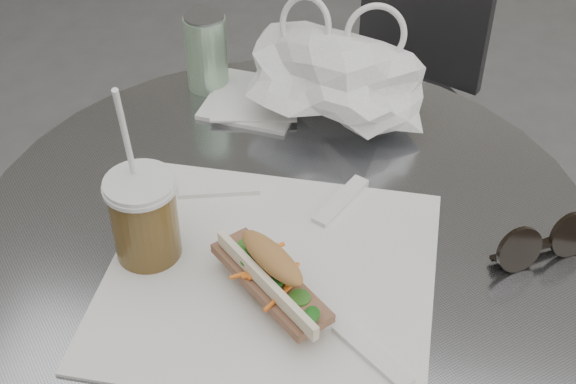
% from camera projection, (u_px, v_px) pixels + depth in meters
% --- Properties ---
extents(cafe_table, '(0.76, 0.76, 0.74)m').
position_uv_depth(cafe_table, '(286.00, 363.00, 1.15)').
color(cafe_table, slate).
rests_on(cafe_table, ground).
extents(chair_far, '(0.39, 0.41, 0.70)m').
position_uv_depth(chair_far, '(382.00, 151.00, 1.78)').
color(chair_far, '#303032').
rests_on(chair_far, ground).
extents(sandwich_paper, '(0.39, 0.37, 0.00)m').
position_uv_depth(sandwich_paper, '(270.00, 276.00, 0.90)').
color(sandwich_paper, white).
rests_on(sandwich_paper, cafe_table).
extents(banh_mi, '(0.20, 0.19, 0.07)m').
position_uv_depth(banh_mi, '(271.00, 277.00, 0.85)').
color(banh_mi, '#B37143').
rests_on(banh_mi, sandwich_paper).
extents(iced_coffee, '(0.08, 0.08, 0.24)m').
position_uv_depth(iced_coffee, '(144.00, 217.00, 0.89)').
color(iced_coffee, brown).
rests_on(iced_coffee, cafe_table).
extents(sunglasses, '(0.11, 0.09, 0.06)m').
position_uv_depth(sunglasses, '(543.00, 244.00, 0.91)').
color(sunglasses, black).
rests_on(sunglasses, cafe_table).
extents(plastic_bag, '(0.25, 0.20, 0.12)m').
position_uv_depth(plastic_bag, '(335.00, 78.00, 1.11)').
color(plastic_bag, white).
rests_on(plastic_bag, cafe_table).
extents(napkin_stack, '(0.15, 0.15, 0.01)m').
position_uv_depth(napkin_stack, '(254.00, 99.00, 1.17)').
color(napkin_stack, white).
rests_on(napkin_stack, cafe_table).
extents(drink_can, '(0.06, 0.06, 0.12)m').
position_uv_depth(drink_can, '(206.00, 52.00, 1.16)').
color(drink_can, '#61A768').
rests_on(drink_can, cafe_table).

